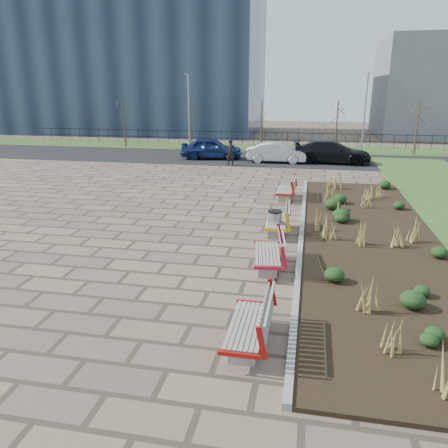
% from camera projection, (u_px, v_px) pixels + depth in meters
% --- Properties ---
extents(ground, '(120.00, 120.00, 0.00)m').
position_uv_depth(ground, '(147.00, 286.00, 11.58)').
color(ground, '#705F4D').
rests_on(ground, ground).
extents(planting_bed, '(4.50, 18.00, 0.10)m').
position_uv_depth(planting_bed, '(370.00, 238.00, 15.09)').
color(planting_bed, black).
rests_on(planting_bed, ground).
extents(planting_curb, '(0.16, 18.00, 0.15)m').
position_uv_depth(planting_curb, '(302.00, 233.00, 15.51)').
color(planting_curb, gray).
rests_on(planting_curb, ground).
extents(grass_verge_far, '(80.00, 5.00, 0.04)m').
position_uv_depth(grass_verge_far, '(263.00, 148.00, 37.77)').
color(grass_verge_far, '#33511E').
rests_on(grass_verge_far, ground).
extents(road, '(80.00, 7.00, 0.02)m').
position_uv_depth(road, '(254.00, 158.00, 32.16)').
color(road, black).
rests_on(road, ground).
extents(bench_a, '(0.91, 2.10, 1.00)m').
position_uv_depth(bench_a, '(247.00, 323.00, 8.83)').
color(bench_a, '#AB0D0B').
rests_on(bench_a, ground).
extents(bench_b, '(1.16, 2.20, 1.00)m').
position_uv_depth(bench_b, '(267.00, 252.00, 12.63)').
color(bench_b, red).
rests_on(bench_b, ground).
extents(bench_c, '(1.00, 2.14, 1.00)m').
position_uv_depth(bench_c, '(276.00, 220.00, 15.67)').
color(bench_c, '#EAAC0C').
rests_on(bench_c, ground).
extents(bench_d, '(0.94, 2.12, 1.00)m').
position_uv_depth(bench_d, '(285.00, 188.00, 20.51)').
color(bench_d, '#A9150B').
rests_on(bench_d, ground).
extents(litter_bin, '(0.49, 0.49, 0.89)m').
position_uv_depth(litter_bin, '(275.00, 224.00, 15.40)').
color(litter_bin, '#B2B2B7').
rests_on(litter_bin, ground).
extents(pedestrian, '(0.65, 0.44, 1.75)m').
position_uv_depth(pedestrian, '(231.00, 153.00, 29.01)').
color(pedestrian, black).
rests_on(pedestrian, ground).
extents(car_blue, '(4.64, 2.35, 1.51)m').
position_uv_depth(car_blue, '(212.00, 148.00, 31.79)').
color(car_blue, navy).
rests_on(car_blue, road).
extents(car_silver, '(4.12, 1.51, 1.35)m').
position_uv_depth(car_silver, '(277.00, 153.00, 30.27)').
color(car_silver, '#B8BAC1').
rests_on(car_silver, road).
extents(car_black, '(5.36, 2.47, 1.52)m').
position_uv_depth(car_black, '(332.00, 152.00, 30.04)').
color(car_black, black).
rests_on(car_black, road).
extents(tree_a, '(1.40, 1.40, 4.00)m').
position_uv_depth(tree_a, '(124.00, 123.00, 37.97)').
color(tree_a, '#4C3D2D').
rests_on(tree_a, grass_verge_far).
extents(tree_b, '(1.40, 1.40, 4.00)m').
position_uv_depth(tree_b, '(191.00, 124.00, 36.87)').
color(tree_b, '#4C3D2D').
rests_on(tree_b, grass_verge_far).
extents(tree_c, '(1.40, 1.40, 4.00)m').
position_uv_depth(tree_c, '(261.00, 125.00, 35.76)').
color(tree_c, '#4C3D2D').
rests_on(tree_c, grass_verge_far).
extents(tree_d, '(1.40, 1.40, 4.00)m').
position_uv_depth(tree_d, '(337.00, 127.00, 34.66)').
color(tree_d, '#4C3D2D').
rests_on(tree_d, grass_verge_far).
extents(tree_e, '(1.40, 1.40, 4.00)m').
position_uv_depth(tree_e, '(417.00, 128.00, 33.55)').
color(tree_e, '#4C3D2D').
rests_on(tree_e, grass_verge_far).
extents(lamp_west, '(0.24, 0.60, 6.00)m').
position_uv_depth(lamp_west, '(189.00, 112.00, 36.10)').
color(lamp_west, gray).
rests_on(lamp_west, grass_verge_far).
extents(lamp_east, '(0.24, 0.60, 6.00)m').
position_uv_depth(lamp_east, '(365.00, 114.00, 33.52)').
color(lamp_east, gray).
rests_on(lamp_east, grass_verge_far).
extents(railing_fence, '(44.00, 0.10, 1.20)m').
position_uv_depth(railing_fence, '(265.00, 139.00, 38.99)').
color(railing_fence, black).
rests_on(railing_fence, grass_verge_far).
extents(building_glass, '(40.00, 14.00, 15.00)m').
position_uv_depth(building_glass, '(88.00, 65.00, 50.81)').
color(building_glass, '#192338').
rests_on(building_glass, ground).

